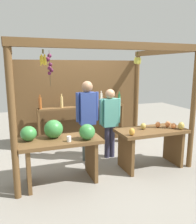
% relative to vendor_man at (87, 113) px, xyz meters
% --- Properties ---
extents(ground_plane, '(12.00, 12.00, 0.00)m').
position_rel_vendor_man_xyz_m(ground_plane, '(0.18, 0.07, -1.00)').
color(ground_plane, gray).
rests_on(ground_plane, ground).
extents(market_stall, '(3.33, 2.25, 2.33)m').
position_rel_vendor_man_xyz_m(market_stall, '(0.17, 0.57, 0.36)').
color(market_stall, brown).
rests_on(market_stall, ground).
extents(fruit_counter_left, '(1.36, 0.64, 1.07)m').
position_rel_vendor_man_xyz_m(fruit_counter_left, '(-0.72, -0.72, -0.32)').
color(fruit_counter_left, brown).
rests_on(fruit_counter_left, ground).
extents(fruit_counter_right, '(1.35, 0.64, 0.91)m').
position_rel_vendor_man_xyz_m(fruit_counter_right, '(1.07, -0.74, -0.44)').
color(fruit_counter_right, brown).
rests_on(fruit_counter_right, ground).
extents(bottle_shelf_unit, '(2.14, 0.22, 1.36)m').
position_rel_vendor_man_xyz_m(bottle_shelf_unit, '(0.14, 0.88, -0.22)').
color(bottle_shelf_unit, brown).
rests_on(bottle_shelf_unit, ground).
extents(vendor_man, '(0.48, 0.23, 1.67)m').
position_rel_vendor_man_xyz_m(vendor_man, '(0.00, 0.00, 0.00)').
color(vendor_man, '#3E4743').
rests_on(vendor_man, ground).
extents(vendor_woman, '(0.48, 0.20, 1.49)m').
position_rel_vendor_man_xyz_m(vendor_woman, '(0.49, -0.01, -0.12)').
color(vendor_woman, '#302E45').
rests_on(vendor_woman, ground).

